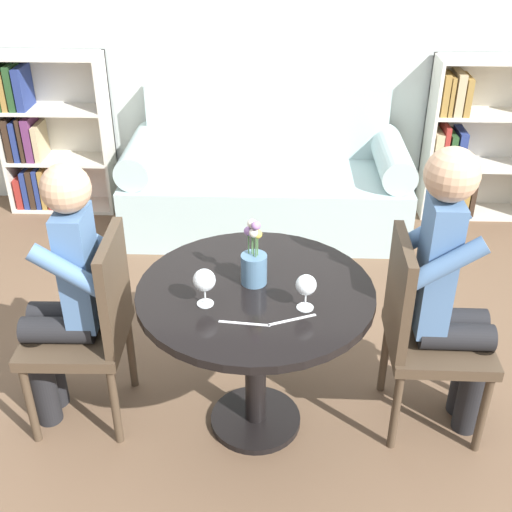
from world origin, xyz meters
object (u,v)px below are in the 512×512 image
at_px(bookshelf_right, 467,145).
at_px(person_right, 451,291).
at_px(couch, 266,184).
at_px(wine_glass_left, 204,281).
at_px(chair_left, 91,323).
at_px(wine_glass_right, 306,286).
at_px(person_left, 64,295).
at_px(bookshelf_left, 45,137).
at_px(chair_right, 423,329).
at_px(flower_vase, 254,263).

height_order(bookshelf_right, person_right, person_right).
distance_m(couch, wine_glass_left, 2.09).
distance_m(chair_left, wine_glass_right, 0.95).
xyz_separation_m(chair_left, person_left, (-0.09, -0.00, 0.14)).
bearing_deg(person_left, bookshelf_left, -160.78).
bearing_deg(chair_left, chair_right, 89.50).
height_order(chair_right, wine_glass_right, chair_right).
height_order(person_right, wine_glass_left, person_right).
relative_size(chair_right, flower_vase, 3.21).
bearing_deg(chair_left, person_left, -89.33).
distance_m(chair_left, chair_right, 1.38).
bearing_deg(chair_right, chair_left, 91.15).
bearing_deg(chair_left, flower_vase, 89.21).
height_order(couch, bookshelf_left, bookshelf_left).
bearing_deg(bookshelf_right, chair_right, -108.22).
height_order(couch, wine_glass_left, couch).
bearing_deg(couch, bookshelf_right, 10.73).
bearing_deg(wine_glass_left, flower_vase, 41.48).
height_order(chair_right, person_right, person_right).
xyz_separation_m(bookshelf_left, bookshelf_right, (2.96, -0.00, -0.02)).
xyz_separation_m(person_right, wine_glass_left, (-0.96, -0.17, 0.13)).
bearing_deg(flower_vase, wine_glass_left, -138.52).
distance_m(couch, person_left, 2.05).
relative_size(bookshelf_right, person_left, 0.92).
bearing_deg(bookshelf_right, wine_glass_right, -117.58).
bearing_deg(wine_glass_right, chair_left, 169.34).
distance_m(bookshelf_left, wine_glass_right, 2.90).
height_order(chair_left, wine_glass_right, chair_left).
relative_size(bookshelf_right, chair_left, 1.23).
bearing_deg(wine_glass_right, bookshelf_left, 127.52).
bearing_deg(wine_glass_left, chair_left, 163.05).
distance_m(bookshelf_right, wine_glass_right, 2.60).
height_order(bookshelf_right, person_left, person_left).
bearing_deg(person_left, flower_vase, 89.38).
bearing_deg(couch, wine_glass_right, -84.64).
distance_m(couch, bookshelf_left, 1.61).
bearing_deg(bookshelf_right, wine_glass_left, -124.61).
bearing_deg(chair_right, person_right, -90.42).
xyz_separation_m(bookshelf_right, wine_glass_left, (-1.57, -2.28, 0.31)).
distance_m(chair_right, person_right, 0.21).
xyz_separation_m(wine_glass_right, flower_vase, (-0.20, 0.17, -0.01)).
height_order(wine_glass_left, flower_vase, flower_vase).
bearing_deg(person_right, chair_right, 89.58).
bearing_deg(chair_right, wine_glass_right, 110.25).
height_order(chair_left, person_left, person_left).
relative_size(person_left, person_right, 0.94).
relative_size(bookshelf_left, person_left, 0.92).
bearing_deg(wine_glass_right, chair_right, 19.64).
height_order(bookshelf_left, person_left, person_left).
height_order(couch, flower_vase, flower_vase).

